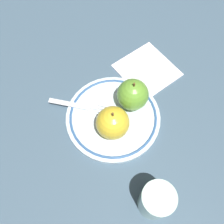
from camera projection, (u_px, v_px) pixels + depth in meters
The scene contains 7 objects.
ground_plane at pixel (113, 118), 0.60m from camera, with size 2.00×2.00×0.00m, color #3C5263.
plate at pixel (112, 117), 0.60m from camera, with size 0.23×0.23×0.01m.
apple_red_whole at pixel (133, 95), 0.57m from camera, with size 0.07×0.07×0.08m.
apple_second_whole at pixel (113, 123), 0.54m from camera, with size 0.07×0.07×0.08m.
fork at pixel (84, 107), 0.60m from camera, with size 0.06×0.19×0.00m.
drinking_glass at pixel (156, 201), 0.48m from camera, with size 0.06×0.06×0.09m, color silver.
napkin_folded at pixel (147, 70), 0.66m from camera, with size 0.14×0.14×0.01m, color white.
Camera 1 is at (-0.24, -0.10, 0.55)m, focal length 40.00 mm.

